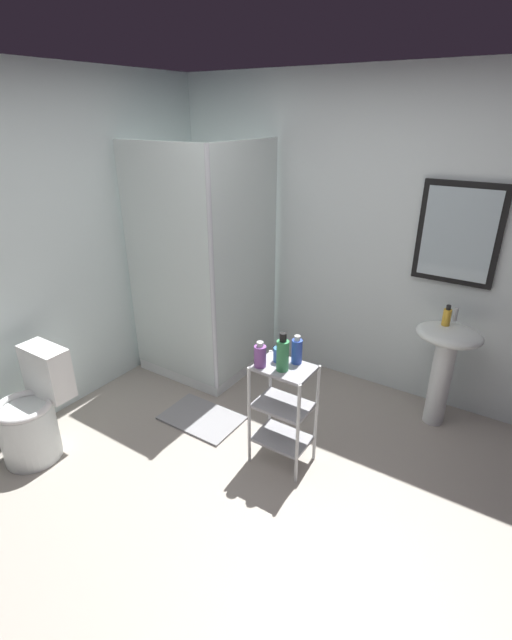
{
  "coord_description": "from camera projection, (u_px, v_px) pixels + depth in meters",
  "views": [
    {
      "loc": [
        1.17,
        -1.65,
        2.19
      ],
      "look_at": [
        -0.27,
        0.56,
        0.97
      ],
      "focal_mm": 25.56,
      "sensor_mm": 36.0,
      "label": 1
    }
  ],
  "objects": [
    {
      "name": "storage_cart",
      "position": [
        283.0,
        407.0,
        2.96
      ],
      "size": [
        0.38,
        0.28,
        0.74
      ],
      "color": "silver",
      "rests_on": "ground_plane"
    },
    {
      "name": "ground_plane",
      "position": [
        243.0,
        510.0,
        2.76
      ],
      "size": [
        4.2,
        4.2,
        0.02
      ],
      "primitive_type": "cube",
      "color": "#9E958A"
    },
    {
      "name": "bath_mat",
      "position": [
        202.0,
        418.0,
        3.55
      ],
      "size": [
        0.6,
        0.4,
        0.02
      ],
      "primitive_type": "cube",
      "color": "gray",
      "rests_on": "ground_plane"
    },
    {
      "name": "wall_left",
      "position": [
        22.0,
        260.0,
        3.15
      ],
      "size": [
        0.1,
        4.2,
        2.5
      ],
      "primitive_type": "cube",
      "color": "silver",
      "rests_on": "ground_plane"
    },
    {
      "name": "conditioner_bottle_purple",
      "position": [
        260.0,
        356.0,
        2.81
      ],
      "size": [
        0.08,
        0.08,
        0.17
      ],
      "color": "#894DA1",
      "rests_on": "storage_cart"
    },
    {
      "name": "toilet",
      "position": [
        34.0,
        415.0,
        3.09
      ],
      "size": [
        0.37,
        0.49,
        0.76
      ],
      "color": "white",
      "rests_on": "ground_plane"
    },
    {
      "name": "hand_soap_bottle",
      "position": [
        447.0,
        317.0,
        3.2
      ],
      "size": [
        0.06,
        0.06,
        0.15
      ],
      "color": "gold",
      "rests_on": "pedestal_sink"
    },
    {
      "name": "sink_faucet",
      "position": [
        456.0,
        314.0,
        3.27
      ],
      "size": [
        0.03,
        0.03,
        0.1
      ],
      "primitive_type": "cylinder",
      "color": "silver",
      "rests_on": "pedestal_sink"
    },
    {
      "name": "shampoo_bottle_blue",
      "position": [
        297.0,
        351.0,
        2.85
      ],
      "size": [
        0.07,
        0.07,
        0.19
      ],
      "color": "blue",
      "rests_on": "storage_cart"
    },
    {
      "name": "body_wash_bottle_green",
      "position": [
        283.0,
        354.0,
        2.76
      ],
      "size": [
        0.08,
        0.08,
        0.25
      ],
      "color": "#398F54",
      "rests_on": "storage_cart"
    },
    {
      "name": "shower_stall",
      "position": [
        208.0,
        323.0,
        4.07
      ],
      "size": [
        0.92,
        0.92,
        2.0
      ],
      "color": "white",
      "rests_on": "ground_plane"
    },
    {
      "name": "pedestal_sink",
      "position": [
        445.0,
        355.0,
        3.3
      ],
      "size": [
        0.46,
        0.37,
        0.81
      ],
      "color": "white",
      "rests_on": "ground_plane"
    },
    {
      "name": "rinse_cup",
      "position": [
        279.0,
        355.0,
        2.88
      ],
      "size": [
        0.07,
        0.07,
        0.09
      ],
      "primitive_type": "cylinder",
      "color": "#3870B2",
      "rests_on": "storage_cart"
    },
    {
      "name": "wall_back",
      "position": [
        374.0,
        240.0,
        3.63
      ],
      "size": [
        4.2,
        0.14,
        2.5
      ],
      "color": "silver",
      "rests_on": "ground_plane"
    }
  ]
}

